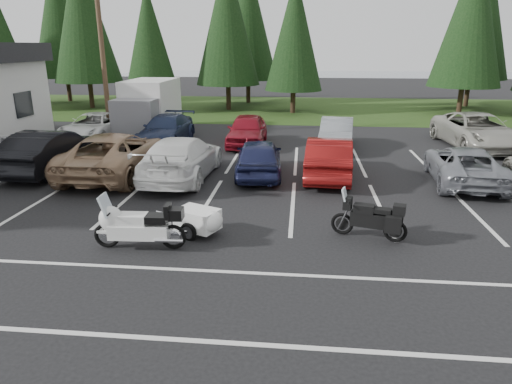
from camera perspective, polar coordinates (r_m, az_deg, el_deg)
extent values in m
plane|color=black|center=(13.35, 2.35, -3.13)|extent=(120.00, 120.00, 0.00)
cube|color=#1E3B12|center=(36.76, 4.69, 10.37)|extent=(80.00, 16.00, 0.01)
cube|color=slate|center=(67.69, 8.79, 13.65)|extent=(70.00, 50.00, 0.02)
cylinder|color=#473321|center=(26.69, -18.67, 16.40)|extent=(0.26, 0.26, 9.00)
cube|color=silver|center=(15.23, 2.81, -0.42)|extent=(32.00, 16.00, 0.01)
cylinder|color=#332316|center=(40.76, -28.65, 10.55)|extent=(0.36, 0.36, 2.16)
cylinder|color=#332316|center=(39.15, -19.96, 11.89)|extent=(0.36, 0.36, 2.78)
cone|color=black|center=(39.06, -20.87, 20.00)|extent=(5.10, 5.10, 9.86)
cylinder|color=#332316|center=(35.85, -12.74, 11.50)|extent=(0.36, 0.36, 2.11)
cone|color=black|center=(35.66, -13.23, 18.25)|extent=(3.87, 3.87, 7.48)
cylinder|color=#332316|center=(35.97, -3.47, 12.32)|extent=(0.36, 0.36, 2.62)
cone|color=black|center=(35.85, -3.63, 20.67)|extent=(4.80, 4.80, 9.27)
cylinder|color=#332316|center=(34.25, 4.65, 11.71)|extent=(0.36, 0.36, 2.26)
cone|color=black|center=(34.06, 4.85, 19.28)|extent=(4.14, 4.14, 7.99)
cylinder|color=#332316|center=(36.51, 24.23, 10.96)|extent=(0.36, 0.36, 2.69)
cone|color=black|center=(36.39, 25.36, 19.34)|extent=(4.93, 4.93, 9.52)
cylinder|color=#332316|center=(44.68, -22.41, 12.30)|extent=(0.36, 0.36, 2.88)
cone|color=black|center=(44.62, -23.33, 19.65)|extent=(5.28, 5.28, 10.20)
cylinder|color=#332316|center=(40.37, -0.97, 13.03)|extent=(0.36, 0.36, 2.71)
cone|color=black|center=(40.27, -1.02, 20.74)|extent=(4.97, 4.97, 9.61)
cylinder|color=#332316|center=(41.56, 24.96, 11.75)|extent=(0.36, 0.36, 3.00)
cone|color=black|center=(41.52, 26.10, 19.96)|extent=(5.50, 5.50, 10.62)
imported|color=black|center=(19.68, -24.28, 4.72)|extent=(1.91, 5.10, 1.66)
imported|color=#9D7B5B|center=(18.29, -17.19, 4.58)|extent=(2.76, 5.94, 1.65)
imported|color=white|center=(17.23, -9.27, 4.25)|extent=(2.38, 5.50, 1.58)
imported|color=#1C2046|center=(17.37, 0.35, 4.36)|extent=(2.01, 4.34, 1.44)
imported|color=maroon|center=(17.35, 9.12, 4.28)|extent=(1.94, 4.75, 1.53)
imported|color=gray|center=(18.05, 24.56, 3.08)|extent=(2.69, 5.02, 1.34)
imported|color=white|center=(25.66, -19.58, 7.69)|extent=(2.46, 5.05, 1.38)
imported|color=#1C2747|center=(23.70, -11.17, 7.66)|extent=(2.21, 4.98, 1.42)
imported|color=maroon|center=(22.86, -1.11, 7.75)|extent=(1.82, 4.47, 1.52)
imported|color=gray|center=(22.49, 10.02, 7.20)|extent=(1.94, 4.47, 1.43)
imported|color=#A5A397|center=(24.77, 25.88, 6.91)|extent=(3.27, 6.14, 1.64)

